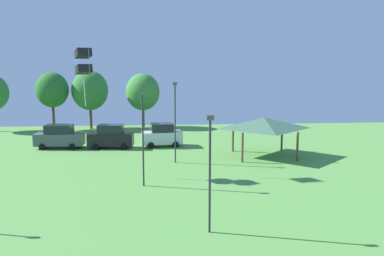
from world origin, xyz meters
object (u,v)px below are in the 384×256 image
(parked_car_second_from_left, at_px, (111,137))
(light_post_3, at_px, (210,167))
(park_pavilion, at_px, (264,123))
(treeline_tree_2, at_px, (90,90))
(parked_car_leftmost, at_px, (59,137))
(treeline_tree_3, at_px, (143,92))
(light_post_1, at_px, (175,118))
(parked_car_third_from_left, at_px, (162,135))
(light_post_0, at_px, (143,135))
(treeline_tree_1, at_px, (52,90))
(kite_flying_5, at_px, (83,61))

(parked_car_second_from_left, distance_m, light_post_3, 23.29)
(park_pavilion, bearing_deg, treeline_tree_2, 135.45)
(parked_car_leftmost, bearing_deg, treeline_tree_3, 62.83)
(light_post_1, xyz_separation_m, treeline_tree_3, (-3.54, 21.24, 0.96))
(park_pavilion, bearing_deg, light_post_3, -112.70)
(parked_car_leftmost, xyz_separation_m, parked_car_third_from_left, (10.43, 0.07, 0.00))
(parked_car_leftmost, height_order, parked_car_third_from_left, parked_car_third_from_left)
(parked_car_second_from_left, xyz_separation_m, treeline_tree_2, (-4.19, 13.56, 3.93))
(parked_car_second_from_left, relative_size, light_post_1, 0.67)
(light_post_0, bearing_deg, parked_car_second_from_left, 105.60)
(parked_car_second_from_left, height_order, park_pavilion, park_pavilion)
(parked_car_leftmost, xyz_separation_m, light_post_3, (12.60, -22.43, 2.17))
(light_post_1, bearing_deg, light_post_3, -85.85)
(parked_car_leftmost, bearing_deg, treeline_tree_2, 88.12)
(parked_car_third_from_left, xyz_separation_m, treeline_tree_3, (-2.47, 13.85, 3.65))
(parked_car_leftmost, bearing_deg, light_post_0, -54.76)
(light_post_1, relative_size, treeline_tree_3, 0.94)
(parked_car_leftmost, xyz_separation_m, park_pavilion, (19.76, -5.32, 1.90))
(parked_car_leftmost, height_order, parked_car_second_from_left, parked_car_second_from_left)
(treeline_tree_1, bearing_deg, treeline_tree_2, 10.82)
(parked_car_second_from_left, bearing_deg, park_pavilion, -14.64)
(parked_car_third_from_left, relative_size, park_pavilion, 0.68)
(light_post_0, relative_size, treeline_tree_2, 0.83)
(light_post_3, xyz_separation_m, treeline_tree_2, (-11.57, 35.54, 1.77))
(light_post_3, height_order, treeline_tree_3, treeline_tree_3)
(light_post_3, distance_m, treeline_tree_2, 37.42)
(light_post_0, height_order, light_post_1, light_post_1)
(parked_car_leftmost, distance_m, treeline_tree_1, 13.39)
(light_post_0, bearing_deg, park_pavilion, 39.25)
(kite_flying_5, distance_m, parked_car_third_from_left, 14.13)
(parked_car_second_from_left, height_order, treeline_tree_1, treeline_tree_1)
(parked_car_second_from_left, height_order, parked_car_third_from_left, same)
(light_post_0, relative_size, light_post_3, 1.09)
(park_pavilion, bearing_deg, parked_car_leftmost, 164.93)
(treeline_tree_3, bearing_deg, treeline_tree_1, -171.70)
(treeline_tree_1, bearing_deg, treeline_tree_3, 8.30)
(parked_car_second_from_left, xyz_separation_m, treeline_tree_1, (-8.83, 12.67, 4.07))
(parked_car_third_from_left, bearing_deg, treeline_tree_1, 132.39)
(light_post_0, bearing_deg, light_post_1, 69.89)
(parked_car_leftmost, bearing_deg, light_post_1, -29.87)
(light_post_3, xyz_separation_m, treeline_tree_3, (-4.64, 36.34, 1.48))
(park_pavilion, bearing_deg, kite_flying_5, -161.46)
(treeline_tree_3, bearing_deg, light_post_3, -82.72)
(light_post_1, relative_size, treeline_tree_2, 0.89)
(kite_flying_5, distance_m, park_pavilion, 16.96)
(light_post_0, distance_m, treeline_tree_3, 28.05)
(light_post_3, bearing_deg, parked_car_leftmost, 119.33)
(parked_car_leftmost, relative_size, treeline_tree_2, 0.63)
(parked_car_second_from_left, distance_m, treeline_tree_3, 15.07)
(parked_car_third_from_left, xyz_separation_m, treeline_tree_1, (-14.04, 12.16, 4.07))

